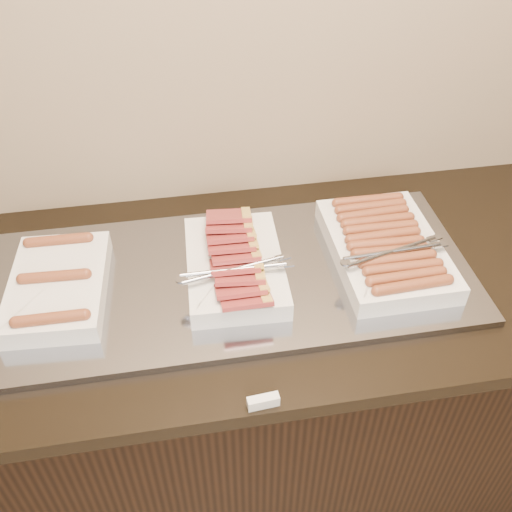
% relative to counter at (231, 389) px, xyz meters
% --- Properties ---
extents(counter, '(2.06, 0.76, 0.90)m').
position_rel_counter_xyz_m(counter, '(0.00, 0.00, 0.00)').
color(counter, black).
rests_on(counter, ground).
extents(warming_tray, '(1.20, 0.50, 0.02)m').
position_rel_counter_xyz_m(warming_tray, '(-0.01, 0.00, 0.46)').
color(warming_tray, gray).
rests_on(warming_tray, counter).
extents(dish_left, '(0.23, 0.33, 0.07)m').
position_rel_counter_xyz_m(dish_left, '(-0.39, 0.00, 0.50)').
color(dish_left, silver).
rests_on(dish_left, warming_tray).
extents(dish_center, '(0.27, 0.36, 0.09)m').
position_rel_counter_xyz_m(dish_center, '(0.02, -0.00, 0.50)').
color(dish_center, silver).
rests_on(dish_center, warming_tray).
extents(dish_right, '(0.27, 0.38, 0.08)m').
position_rel_counter_xyz_m(dish_right, '(0.40, -0.00, 0.50)').
color(dish_right, silver).
rests_on(dish_right, warming_tray).
extents(label_holder, '(0.06, 0.02, 0.03)m').
position_rel_counter_xyz_m(label_holder, '(0.03, -0.36, 0.46)').
color(label_holder, silver).
rests_on(label_holder, counter).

